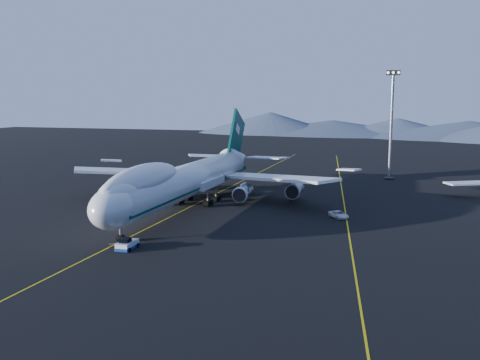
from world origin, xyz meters
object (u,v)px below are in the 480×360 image
(service_van, at_px, (339,215))
(pushback_tug, at_px, (127,245))
(floodlight_mast, at_px, (391,125))
(boeing_747, at_px, (187,179))

(service_van, bearing_deg, pushback_tug, -169.43)
(pushback_tug, relative_size, service_van, 0.88)
(service_van, relative_size, floodlight_mast, 0.16)
(boeing_747, distance_m, service_van, 30.44)
(boeing_747, xyz_separation_m, floodlight_mast, (37.28, 52.28, 8.97))
(boeing_747, distance_m, pushback_tug, 30.46)
(pushback_tug, height_order, service_van, pushback_tug)
(pushback_tug, distance_m, floodlight_mast, 90.13)
(boeing_747, bearing_deg, pushback_tug, -84.26)
(service_van, bearing_deg, boeing_747, 142.59)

